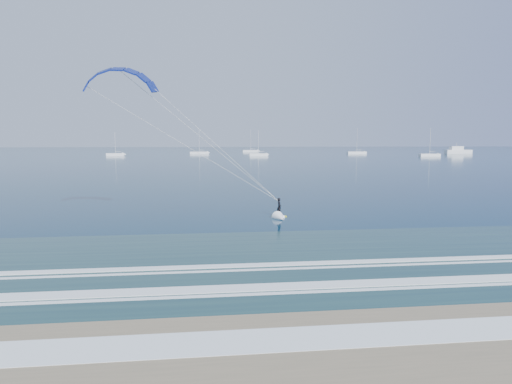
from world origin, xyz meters
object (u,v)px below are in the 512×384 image
at_px(sailboat_1, 116,154).
at_px(sailboat_3, 258,155).
at_px(sailboat_2, 199,153).
at_px(sailboat_6, 430,155).
at_px(sailboat_5, 357,153).
at_px(motor_yacht, 458,151).
at_px(kitesurfer_rig, 202,139).
at_px(sailboat_4, 251,151).

relative_size(sailboat_1, sailboat_3, 0.95).
xyz_separation_m(sailboat_2, sailboat_3, (26.21, -32.83, -0.00)).
xyz_separation_m(sailboat_1, sailboat_6, (137.11, -23.74, 0.01)).
xyz_separation_m(sailboat_2, sailboat_5, (80.58, -6.86, 0.01)).
bearing_deg(sailboat_1, sailboat_2, 31.07).
relative_size(motor_yacht, sailboat_3, 1.21).
distance_m(kitesurfer_rig, sailboat_1, 176.45).
bearing_deg(sailboat_2, sailboat_6, -24.94).
height_order(motor_yacht, sailboat_4, sailboat_4).
xyz_separation_m(sailboat_3, sailboat_4, (3.83, 66.51, 0.01)).
distance_m(kitesurfer_rig, sailboat_5, 204.15).
relative_size(kitesurfer_rig, sailboat_5, 1.41).
height_order(sailboat_4, sailboat_5, sailboat_5).
bearing_deg(sailboat_6, sailboat_4, 131.02).
height_order(kitesurfer_rig, sailboat_1, kitesurfer_rig).
relative_size(sailboat_2, sailboat_5, 0.95).
relative_size(kitesurfer_rig, sailboat_4, 1.46).
bearing_deg(sailboat_2, sailboat_5, -4.87).
relative_size(motor_yacht, sailboat_1, 1.27).
relative_size(kitesurfer_rig, sailboat_1, 1.70).
distance_m(sailboat_2, sailboat_3, 42.01).
bearing_deg(sailboat_6, sailboat_5, 115.77).
bearing_deg(kitesurfer_rig, motor_yacht, 54.19).
xyz_separation_m(sailboat_1, sailboat_2, (37.48, 22.58, 0.01)).
height_order(kitesurfer_rig, sailboat_2, kitesurfer_rig).
relative_size(sailboat_3, sailboat_6, 0.93).
distance_m(sailboat_2, sailboat_6, 109.88).
xyz_separation_m(sailboat_1, sailboat_5, (118.06, 15.72, 0.01)).
distance_m(sailboat_2, sailboat_4, 45.13).
xyz_separation_m(sailboat_3, sailboat_6, (73.42, -13.49, 0.00)).
relative_size(sailboat_2, sailboat_6, 1.03).
distance_m(kitesurfer_rig, motor_yacht, 227.87).
xyz_separation_m(kitesurfer_rig, sailboat_2, (-0.86, 194.69, -6.62)).
relative_size(motor_yacht, sailboat_2, 1.10).
bearing_deg(sailboat_3, sailboat_5, 25.54).
xyz_separation_m(sailboat_2, sailboat_6, (99.63, -46.33, -0.00)).
bearing_deg(sailboat_4, sailboat_5, -38.73).
distance_m(motor_yacht, sailboat_4, 112.90).
bearing_deg(sailboat_5, sailboat_6, -64.23).
relative_size(kitesurfer_rig, sailboat_6, 1.52).
height_order(motor_yacht, sailboat_2, sailboat_2).
bearing_deg(sailboat_6, sailboat_3, 169.59).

